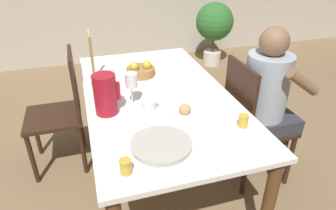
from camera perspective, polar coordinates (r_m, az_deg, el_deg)
name	(u,v)px	position (r m, az deg, el deg)	size (l,w,h in m)	color
ground_plane	(159,176)	(2.47, -1.77, -13.43)	(20.00, 20.00, 0.00)	#7F6647
dining_table	(157,106)	(2.08, -2.05, -0.23)	(0.95, 1.71, 0.75)	white
chair_person_side	(251,120)	(2.26, 15.51, -2.86)	(0.42, 0.42, 0.96)	#331E14
chair_opposite	(62,109)	(2.46, -19.52, -0.73)	(0.42, 0.42, 0.96)	#331E14
person_seated	(269,96)	(2.19, 18.71, 1.62)	(0.39, 0.41, 1.20)	#33333D
red_pitcher	(105,94)	(1.79, -11.85, 2.05)	(0.16, 0.14, 0.25)	#A31423
wine_glass_water	(131,81)	(1.85, -7.02, 4.48)	(0.08, 0.08, 0.21)	white
teacup_near_person	(149,105)	(1.84, -3.56, -0.06)	(0.15, 0.15, 0.06)	silver
serving_tray	(161,145)	(1.52, -1.31, -7.63)	(0.31, 0.31, 0.03)	#B7B2A8
bread_plate	(185,112)	(1.79, 3.22, -1.39)	(0.21, 0.21, 0.07)	silver
jam_jar_amber	(243,120)	(1.72, 14.16, -2.86)	(0.06, 0.06, 0.07)	gold
jam_jar_red	(126,166)	(1.37, -8.09, -11.43)	(0.06, 0.06, 0.07)	gold
fruit_bowl	(141,70)	(2.31, -5.22, 6.58)	(0.22, 0.22, 0.12)	#9E6B3D
candlestick_tall	(92,60)	(2.28, -14.23, 8.39)	(0.06, 0.06, 0.37)	olive
potted_plant	(214,25)	(4.43, 8.82, 14.88)	(0.53, 0.53, 0.90)	beige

